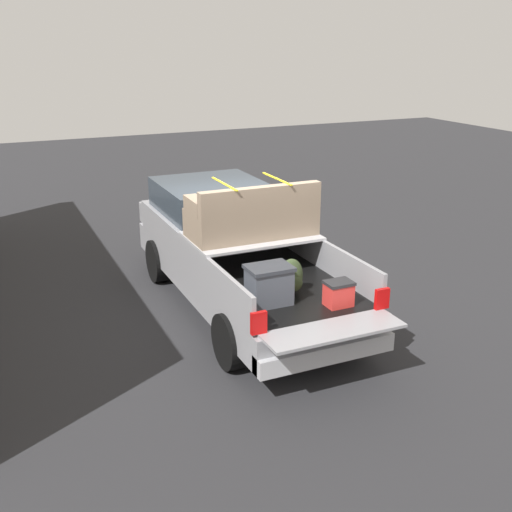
# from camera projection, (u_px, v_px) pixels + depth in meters

# --- Properties ---
(ground_plane) EXTENTS (40.00, 40.00, 0.00)m
(ground_plane) POSITION_uv_depth(u_px,v_px,m) (241.00, 308.00, 10.31)
(ground_plane) COLOR #262628
(pickup_truck) EXTENTS (6.05, 2.06, 2.23)m
(pickup_truck) POSITION_uv_depth(u_px,v_px,m) (232.00, 247.00, 10.30)
(pickup_truck) COLOR gray
(pickup_truck) RESTS_ON ground_plane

